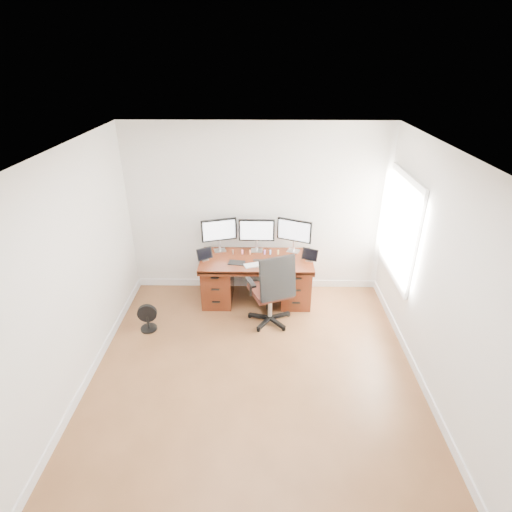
{
  "coord_description": "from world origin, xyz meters",
  "views": [
    {
      "loc": [
        0.09,
        -3.57,
        3.55
      ],
      "look_at": [
        0.0,
        1.5,
        0.95
      ],
      "focal_mm": 28.0,
      "sensor_mm": 36.0,
      "label": 1
    }
  ],
  "objects_px": {
    "office_chair": "(272,301)",
    "keyboard": "(255,265)",
    "desk": "(256,278)",
    "floor_fan": "(147,318)",
    "monitor_center": "(257,231)"
  },
  "relations": [
    {
      "from": "keyboard",
      "to": "desk",
      "type": "bearing_deg",
      "value": 65.65
    },
    {
      "from": "floor_fan",
      "to": "keyboard",
      "type": "height_order",
      "value": "keyboard"
    },
    {
      "from": "office_chair",
      "to": "keyboard",
      "type": "bearing_deg",
      "value": 101.04
    },
    {
      "from": "monitor_center",
      "to": "floor_fan",
      "type": "bearing_deg",
      "value": -144.79
    },
    {
      "from": "office_chair",
      "to": "floor_fan",
      "type": "distance_m",
      "value": 1.78
    },
    {
      "from": "office_chair",
      "to": "floor_fan",
      "type": "relative_size",
      "value": 2.88
    },
    {
      "from": "desk",
      "to": "keyboard",
      "type": "bearing_deg",
      "value": -95.29
    },
    {
      "from": "office_chair",
      "to": "floor_fan",
      "type": "bearing_deg",
      "value": 163.99
    },
    {
      "from": "office_chair",
      "to": "keyboard",
      "type": "height_order",
      "value": "office_chair"
    },
    {
      "from": "floor_fan",
      "to": "monitor_center",
      "type": "relative_size",
      "value": 0.73
    },
    {
      "from": "floor_fan",
      "to": "monitor_center",
      "type": "height_order",
      "value": "monitor_center"
    },
    {
      "from": "desk",
      "to": "office_chair",
      "type": "relative_size",
      "value": 1.47
    },
    {
      "from": "desk",
      "to": "office_chair",
      "type": "xyz_separation_m",
      "value": [
        0.23,
        -0.62,
        -0.02
      ]
    },
    {
      "from": "desk",
      "to": "keyboard",
      "type": "height_order",
      "value": "keyboard"
    },
    {
      "from": "desk",
      "to": "floor_fan",
      "type": "xyz_separation_m",
      "value": [
        -1.53,
        -0.81,
        -0.21
      ]
    }
  ]
}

